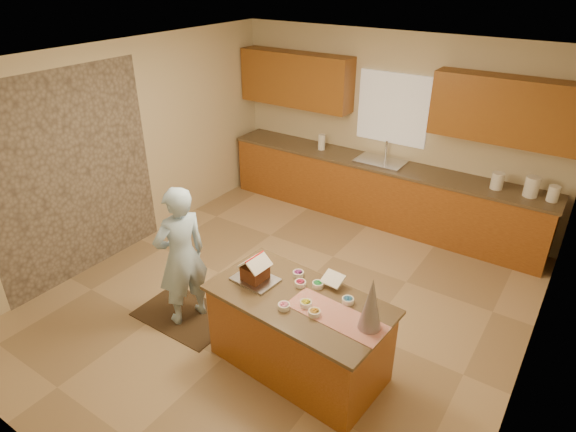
% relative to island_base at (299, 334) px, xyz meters
% --- Properties ---
extents(floor, '(5.50, 5.50, 0.00)m').
position_rel_island_base_xyz_m(floor, '(-0.68, 0.78, -0.39)').
color(floor, tan).
rests_on(floor, ground).
extents(ceiling, '(5.50, 5.50, 0.00)m').
position_rel_island_base_xyz_m(ceiling, '(-0.68, 0.78, 2.31)').
color(ceiling, silver).
rests_on(ceiling, floor).
extents(wall_back, '(5.50, 5.50, 0.00)m').
position_rel_island_base_xyz_m(wall_back, '(-0.68, 3.53, 0.96)').
color(wall_back, beige).
rests_on(wall_back, floor).
extents(wall_front, '(5.50, 5.50, 0.00)m').
position_rel_island_base_xyz_m(wall_front, '(-0.68, -1.97, 0.96)').
color(wall_front, beige).
rests_on(wall_front, floor).
extents(wall_left, '(5.50, 5.50, 0.00)m').
position_rel_island_base_xyz_m(wall_left, '(-3.18, 0.78, 0.96)').
color(wall_left, beige).
rests_on(wall_left, floor).
extents(wall_right, '(5.50, 5.50, 0.00)m').
position_rel_island_base_xyz_m(wall_right, '(1.82, 0.78, 0.96)').
color(wall_right, beige).
rests_on(wall_right, floor).
extents(stone_accent, '(0.00, 2.50, 2.50)m').
position_rel_island_base_xyz_m(stone_accent, '(-3.16, -0.02, 0.86)').
color(stone_accent, gray).
rests_on(stone_accent, wall_left).
extents(window_curtain, '(1.05, 0.03, 1.00)m').
position_rel_island_base_xyz_m(window_curtain, '(-0.68, 3.50, 1.26)').
color(window_curtain, white).
rests_on(window_curtain, wall_back).
extents(back_counter_base, '(4.80, 0.60, 0.88)m').
position_rel_island_base_xyz_m(back_counter_base, '(-0.68, 3.23, 0.05)').
color(back_counter_base, '#97561F').
rests_on(back_counter_base, floor).
extents(back_counter_top, '(4.85, 0.63, 0.04)m').
position_rel_island_base_xyz_m(back_counter_top, '(-0.68, 3.23, 0.51)').
color(back_counter_top, brown).
rests_on(back_counter_top, back_counter_base).
extents(upper_cabinet_left, '(1.85, 0.35, 0.80)m').
position_rel_island_base_xyz_m(upper_cabinet_left, '(-2.23, 3.35, 1.51)').
color(upper_cabinet_left, '#915F1F').
rests_on(upper_cabinet_left, wall_back).
extents(upper_cabinet_right, '(1.85, 0.35, 0.80)m').
position_rel_island_base_xyz_m(upper_cabinet_right, '(0.87, 3.35, 1.51)').
color(upper_cabinet_right, '#915F1F').
rests_on(upper_cabinet_right, wall_back).
extents(sink, '(0.70, 0.45, 0.12)m').
position_rel_island_base_xyz_m(sink, '(-0.68, 3.23, 0.50)').
color(sink, silver).
rests_on(sink, back_counter_top).
extents(faucet, '(0.03, 0.03, 0.28)m').
position_rel_island_base_xyz_m(faucet, '(-0.68, 3.41, 0.67)').
color(faucet, silver).
rests_on(faucet, back_counter_top).
extents(island_base, '(1.67, 0.93, 0.79)m').
position_rel_island_base_xyz_m(island_base, '(0.00, 0.00, 0.00)').
color(island_base, '#97561F').
rests_on(island_base, floor).
extents(island_top, '(1.75, 1.01, 0.04)m').
position_rel_island_base_xyz_m(island_top, '(-0.00, 0.00, 0.41)').
color(island_top, brown).
rests_on(island_top, island_base).
extents(table_runner, '(0.92, 0.39, 0.01)m').
position_rel_island_base_xyz_m(table_runner, '(0.40, -0.03, 0.43)').
color(table_runner, '#B51E0C').
rests_on(table_runner, island_top).
extents(baking_tray, '(0.43, 0.34, 0.02)m').
position_rel_island_base_xyz_m(baking_tray, '(-0.49, -0.00, 0.44)').
color(baking_tray, silver).
rests_on(baking_tray, island_top).
extents(cookbook, '(0.21, 0.17, 0.08)m').
position_rel_island_base_xyz_m(cookbook, '(0.16, 0.33, 0.51)').
color(cookbook, white).
rests_on(cookbook, island_top).
extents(tinsel_tree, '(0.21, 0.21, 0.49)m').
position_rel_island_base_xyz_m(tinsel_tree, '(0.70, -0.01, 0.68)').
color(tinsel_tree, '#B3B1BE').
rests_on(tinsel_tree, island_top).
extents(rug, '(1.07, 0.70, 0.01)m').
position_rel_island_base_xyz_m(rug, '(-1.46, -0.07, -0.39)').
color(rug, black).
rests_on(rug, floor).
extents(boy, '(0.53, 0.66, 1.58)m').
position_rel_island_base_xyz_m(boy, '(-1.41, -0.07, 0.41)').
color(boy, '#ACD2F4').
rests_on(boy, rug).
extents(canister_a, '(0.16, 0.16, 0.22)m').
position_rel_island_base_xyz_m(canister_a, '(0.93, 3.23, 0.63)').
color(canister_a, white).
rests_on(canister_a, back_counter_top).
extents(canister_b, '(0.18, 0.18, 0.25)m').
position_rel_island_base_xyz_m(canister_b, '(1.33, 3.23, 0.65)').
color(canister_b, white).
rests_on(canister_b, back_counter_top).
extents(canister_c, '(0.14, 0.14, 0.20)m').
position_rel_island_base_xyz_m(canister_c, '(1.58, 3.23, 0.62)').
color(canister_c, white).
rests_on(canister_c, back_counter_top).
extents(paper_towel, '(0.11, 0.11, 0.23)m').
position_rel_island_base_xyz_m(paper_towel, '(-1.67, 3.23, 0.64)').
color(paper_towel, white).
rests_on(paper_towel, back_counter_top).
extents(gingerbread_house, '(0.26, 0.27, 0.25)m').
position_rel_island_base_xyz_m(gingerbread_house, '(-0.49, -0.00, 0.55)').
color(gingerbread_house, '#583517').
rests_on(gingerbread_house, baking_tray).
extents(candy_bowls, '(0.70, 0.60, 0.05)m').
position_rel_island_base_xyz_m(candy_bowls, '(0.07, 0.07, 0.45)').
color(candy_bowls, yellow).
rests_on(candy_bowls, island_top).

